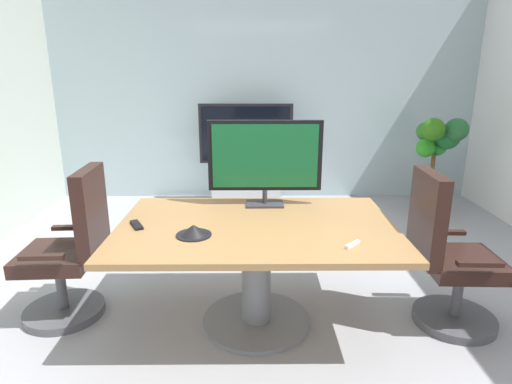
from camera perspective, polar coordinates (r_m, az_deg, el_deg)
The scene contains 11 objects.
ground_plane at distance 3.27m, azimuth 2.63°, elevation -15.68°, with size 7.06×7.06×0.00m, color #99999E.
wall_back_glass_partition at distance 5.81m, azimuth 1.22°, elevation 13.82°, with size 5.70×0.10×2.97m, color #9EB2B7.
conference_table at distance 2.88m, azimuth 0.04°, elevation -7.90°, with size 1.83×1.19×0.74m.
office_chair_left at distance 3.28m, azimuth -23.63°, elevation -8.03°, with size 0.61×0.58×1.09m.
office_chair_right at distance 3.20m, azimuth 24.38°, elevation -8.74°, with size 0.60×0.58×1.09m.
tv_monitor at distance 3.12m, azimuth 1.22°, elevation 4.59°, with size 0.84×0.18×0.64m.
wall_display_unit at distance 5.60m, azimuth -1.33°, elevation 2.94°, with size 1.20×0.36×1.31m.
potted_plant at distance 5.55m, azimuth 23.19°, elevation 4.78°, with size 0.55×0.63×1.20m.
conference_phone at distance 2.64m, azimuth -8.40°, elevation -5.19°, with size 0.22×0.22×0.07m.
remote_control at distance 2.88m, azimuth -15.77°, elevation -4.29°, with size 0.05×0.17×0.02m, color black.
whiteboard_marker at distance 2.54m, azimuth 12.90°, elevation -6.89°, with size 0.13×0.02×0.02m, color silver.
Camera 1 is at (-0.17, -2.77, 1.73)m, focal length 29.71 mm.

